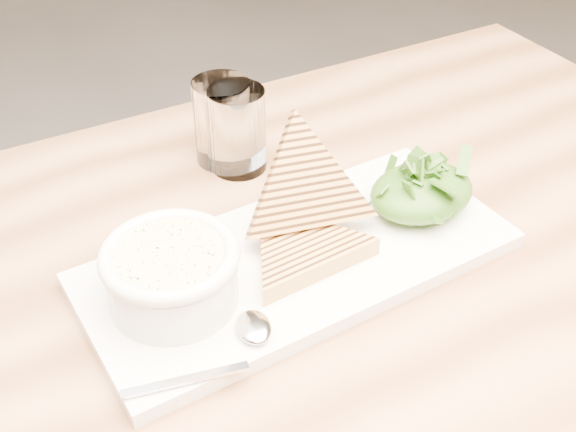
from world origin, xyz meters
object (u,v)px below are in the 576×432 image
platter (299,260)px  glass_near (223,122)px  table_top (306,305)px  soup_bowl (173,280)px  glass_far (238,130)px

platter → glass_near: bearing=82.4°
table_top → platter: bearing=69.9°
platter → soup_bowl: soup_bowl is taller
soup_bowl → glass_far: size_ratio=1.17×
soup_bowl → glass_far: bearing=47.7°
glass_near → platter: bearing=-97.6°
soup_bowl → glass_near: glass_near is taller
table_top → glass_near: (0.04, 0.25, 0.07)m
platter → soup_bowl: size_ratio=3.62×
table_top → soup_bowl: (-0.12, 0.04, 0.06)m
glass_near → glass_far: glass_near is taller
glass_far → table_top: bearing=-102.1°
table_top → soup_bowl: soup_bowl is taller
table_top → glass_near: glass_near is taller
table_top → glass_far: glass_far is taller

